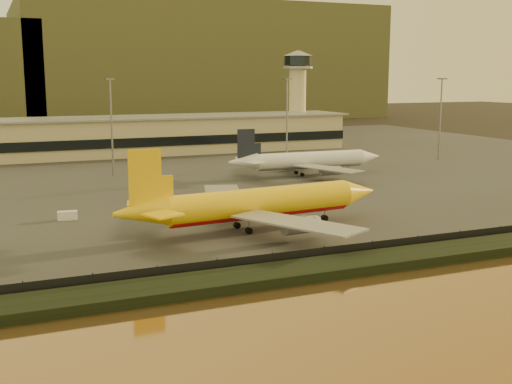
% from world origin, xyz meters
% --- Properties ---
extents(ground, '(900.00, 900.00, 0.00)m').
position_xyz_m(ground, '(0.00, 0.00, 0.00)').
color(ground, black).
rests_on(ground, ground).
extents(embankment, '(320.00, 7.00, 1.40)m').
position_xyz_m(embankment, '(0.00, -17.00, 0.70)').
color(embankment, black).
rests_on(embankment, ground).
extents(tarmac, '(320.00, 220.00, 0.20)m').
position_xyz_m(tarmac, '(0.00, 95.00, 0.10)').
color(tarmac, '#2D2D2D').
rests_on(tarmac, ground).
extents(perimeter_fence, '(300.00, 0.05, 2.20)m').
position_xyz_m(perimeter_fence, '(0.00, -13.00, 1.30)').
color(perimeter_fence, black).
rests_on(perimeter_fence, tarmac).
extents(terminal_building, '(202.00, 25.00, 12.60)m').
position_xyz_m(terminal_building, '(-14.52, 125.55, 6.25)').
color(terminal_building, tan).
rests_on(terminal_building, tarmac).
extents(control_tower, '(11.20, 11.20, 35.50)m').
position_xyz_m(control_tower, '(70.00, 131.00, 21.66)').
color(control_tower, tan).
rests_on(control_tower, tarmac).
extents(apron_light_masts, '(152.20, 12.20, 25.40)m').
position_xyz_m(apron_light_masts, '(15.00, 75.00, 15.70)').
color(apron_light_masts, slate).
rests_on(apron_light_masts, tarmac).
extents(distant_hills, '(470.00, 160.00, 70.00)m').
position_xyz_m(distant_hills, '(-20.74, 340.00, 31.39)').
color(distant_hills, brown).
rests_on(distant_hills, ground).
extents(dhl_cargo_jet, '(49.81, 48.61, 14.87)m').
position_xyz_m(dhl_cargo_jet, '(1.04, 8.99, 4.64)').
color(dhl_cargo_jet, yellow).
rests_on(dhl_cargo_jet, tarmac).
extents(white_narrowbody_jet, '(44.13, 43.13, 12.70)m').
position_xyz_m(white_narrowbody_jet, '(37.92, 60.99, 3.99)').
color(white_narrowbody_jet, white).
rests_on(white_narrowbody_jet, tarmac).
extents(gse_vehicle_yellow, '(3.97, 2.29, 1.69)m').
position_xyz_m(gse_vehicle_yellow, '(22.48, 30.47, 1.04)').
color(gse_vehicle_yellow, yellow).
rests_on(gse_vehicle_yellow, tarmac).
extents(gse_vehicle_white, '(3.72, 2.00, 1.60)m').
position_xyz_m(gse_vehicle_white, '(-27.90, 29.44, 1.00)').
color(gse_vehicle_white, white).
rests_on(gse_vehicle_white, tarmac).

